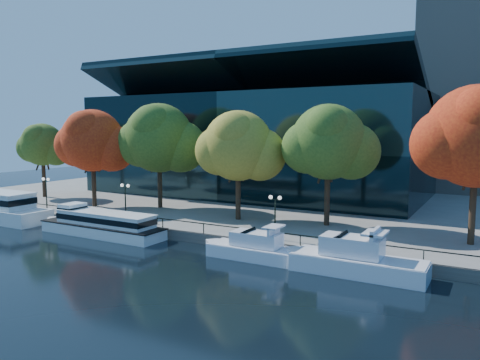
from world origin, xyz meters
The scene contains 16 objects.
ground centered at (0.00, 0.00, 0.00)m, with size 160.00×160.00×0.00m, color black.
promenade centered at (0.00, 36.38, 0.50)m, with size 90.00×67.08×1.00m.
railing centered at (0.00, 3.25, 1.94)m, with size 88.20×0.08×0.99m.
convention_building centered at (-4.00, 31.79, 8.51)m, with size 50.00×24.57×21.43m.
tour_boat centered at (-6.49, 0.90, 1.29)m, with size 15.98×3.56×3.03m.
cruiser_near centered at (12.01, 0.91, 0.94)m, with size 10.50×2.70×3.04m.
cruiser_far centered at (20.18, 0.91, 1.18)m, with size 11.36×3.15×3.71m.
tree_0 centered at (-28.95, 11.84, 8.59)m, with size 7.73×6.34×10.83m.
tree_1 centered at (-16.11, 9.46, 9.36)m, with size 9.97×8.18×12.52m.
tree_2 centered at (-7.98, 12.87, 9.69)m, with size 10.90×8.94×13.24m.
tree_3 centered at (4.59, 10.94, 9.03)m, with size 9.67×7.93×12.07m.
tree_4 centered at (14.24, 12.73, 9.53)m, with size 9.74×7.99×12.60m.
tree_5 centered at (27.95, 11.08, 10.23)m, with size 11.02×9.04×13.83m.
lamp_0 centered at (-19.19, 4.50, 3.98)m, with size 1.26×0.36×4.03m.
lamp_1 centered at (-6.16, 4.50, 3.98)m, with size 1.26×0.36×4.03m.
lamp_2 centered at (12.00, 4.50, 3.98)m, with size 1.26×0.36×4.03m.
Camera 1 is at (29.81, -33.62, 11.11)m, focal length 35.00 mm.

